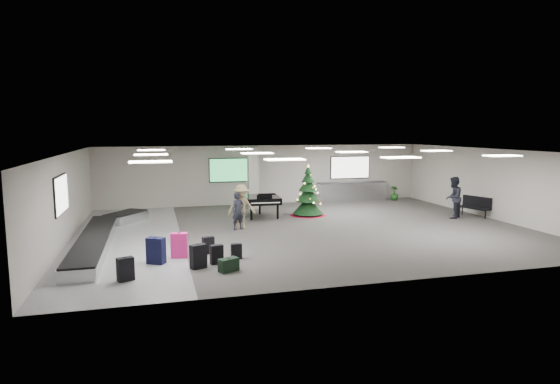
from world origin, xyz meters
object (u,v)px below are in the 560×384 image
object	(u,v)px
pink_suitcase	(179,245)
bench	(476,205)
potted_plant_left	(311,197)
baggage_carousel	(102,236)
traveler_b	(241,207)
potted_plant_right	(394,193)
christmas_tree	(308,198)
grand_piano	(262,200)
service_counter	(352,191)
traveler_a	(238,211)
traveler_bench	(453,198)

from	to	relation	value
pink_suitcase	bench	distance (m)	14.28
potted_plant_left	baggage_carousel	bearing A→B (deg)	-148.58
traveler_b	potted_plant_right	distance (m)	11.32
christmas_tree	grand_piano	xyz separation A→B (m)	(-2.19, 0.16, -0.03)
service_counter	christmas_tree	bearing A→B (deg)	-136.33
pink_suitcase	grand_piano	size ratio (longest dim) A/B	0.39
baggage_carousel	bench	size ratio (longest dim) A/B	6.13
traveler_b	potted_plant_left	world-z (taller)	traveler_b
service_counter	pink_suitcase	world-z (taller)	service_counter
pink_suitcase	bench	bearing A→B (deg)	27.64
potted_plant_right	service_counter	bearing A→B (deg)	170.22
bench	traveler_a	bearing A→B (deg)	160.41
grand_piano	traveler_bench	size ratio (longest dim) A/B	1.09
bench	grand_piano	bearing A→B (deg)	146.09
service_counter	bench	world-z (taller)	service_counter
grand_piano	traveler_b	xyz separation A→B (m)	(-1.40, -2.22, 0.09)
pink_suitcase	potted_plant_right	bearing A→B (deg)	49.14
traveler_b	christmas_tree	bearing A→B (deg)	23.02
potted_plant_left	potted_plant_right	world-z (taller)	potted_plant_right
service_counter	traveler_bench	distance (m)	6.59
baggage_carousel	traveler_a	distance (m)	5.25
pink_suitcase	traveler_bench	distance (m)	13.05
pink_suitcase	bench	xyz separation A→B (m)	(13.82, 3.63, 0.13)
potted_plant_right	traveler_bench	bearing A→B (deg)	-91.53
pink_suitcase	potted_plant_right	xyz separation A→B (m)	(12.70, 9.29, 0.02)
traveler_bench	potted_plant_left	size ratio (longest dim) A/B	2.50
bench	potted_plant_left	bearing A→B (deg)	118.91
baggage_carousel	christmas_tree	distance (m)	9.46
baggage_carousel	potted_plant_right	size ratio (longest dim) A/B	11.61
service_counter	traveler_b	size ratio (longest dim) A/B	2.23
traveler_bench	christmas_tree	bearing A→B (deg)	-60.41
christmas_tree	traveler_bench	distance (m)	6.68
baggage_carousel	potted_plant_right	world-z (taller)	potted_plant_right
grand_piano	potted_plant_left	xyz separation A→B (m)	(3.45, 3.06, -0.43)
christmas_tree	baggage_carousel	bearing A→B (deg)	-161.39
pink_suitcase	traveler_bench	world-z (taller)	traveler_bench
grand_piano	traveler_a	world-z (taller)	traveler_a
baggage_carousel	pink_suitcase	size ratio (longest dim) A/B	11.75
baggage_carousel	christmas_tree	xyz separation A→B (m)	(8.94, 3.01, 0.63)
christmas_tree	traveler_b	distance (m)	4.13
potted_plant_left	christmas_tree	bearing A→B (deg)	-111.30
christmas_tree	traveler_a	distance (m)	4.42
grand_piano	potted_plant_right	distance (m)	9.13
potted_plant_right	traveler_a	bearing A→B (deg)	-151.11
baggage_carousel	pink_suitcase	bearing A→B (deg)	-48.69
traveler_b	potted_plant_left	size ratio (longest dim) A/B	2.35
service_counter	grand_piano	bearing A→B (deg)	-149.70
traveler_a	potted_plant_right	bearing A→B (deg)	7.18
bench	traveler_bench	world-z (taller)	traveler_bench
grand_piano	potted_plant_left	world-z (taller)	grand_piano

